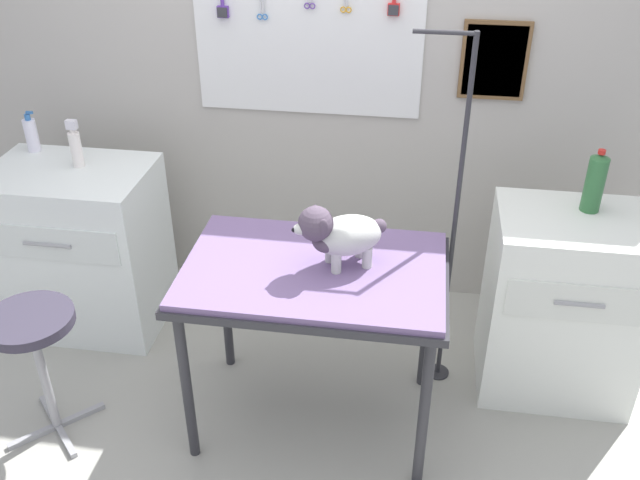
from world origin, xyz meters
The scene contains 11 objects.
ground centered at (0.00, 0.00, -0.02)m, with size 4.40×4.00×0.04m, color #A7A69C.
rear_wall_panel centered at (0.00, 1.28, 1.16)m, with size 4.00×0.11×2.30m.
grooming_table centered at (0.13, 0.15, 0.75)m, with size 1.08×0.72×0.83m.
grooming_arm centered at (0.68, 0.53, 0.79)m, with size 0.30×0.11×1.70m.
dog centered at (0.23, 0.18, 0.98)m, with size 0.38×0.28×0.28m.
counter_left centered at (-1.19, 0.71, 0.45)m, with size 0.80×0.58×0.90m.
cabinet_right centered at (1.22, 0.58, 0.45)m, with size 0.68×0.54×0.91m.
stool centered at (-1.02, -0.10, 0.53)m, with size 0.37×0.37×0.64m.
detangler_spray centered at (-1.15, 0.77, 1.00)m, with size 0.06×0.06×0.24m.
spray_bottle_short centered at (-1.46, 0.91, 0.99)m, with size 0.07×0.06×0.22m.
soda_bottle centered at (1.27, 0.67, 1.04)m, with size 0.08×0.08×0.29m.
Camera 1 is at (0.51, -2.17, 2.39)m, focal length 39.24 mm.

